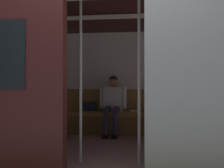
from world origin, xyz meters
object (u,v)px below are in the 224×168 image
object	(u,v)px
handbag	(90,107)
book	(133,111)
train_car	(113,53)
person_seated	(113,101)
grab_pole_door	(81,80)
grab_pole_far	(139,80)
bench_seat	(121,117)

from	to	relation	value
handbag	book	xyz separation A→B (m)	(-0.91, 0.06, -0.07)
train_car	person_seated	size ratio (longest dim) A/B	5.35
book	grab_pole_door	bearing A→B (deg)	65.79
train_car	grab_pole_far	bearing A→B (deg)	118.31
person_seated	handbag	world-z (taller)	person_seated
train_car	book	distance (m)	1.57
person_seated	bench_seat	bearing A→B (deg)	-162.69
handbag	person_seated	bearing A→B (deg)	166.01
book	person_seated	bearing A→B (deg)	2.88
bench_seat	person_seated	distance (m)	0.37
book	grab_pole_door	xyz separation A→B (m)	(0.62, 1.94, 0.58)
handbag	grab_pole_door	distance (m)	2.08
train_car	grab_pole_door	bearing A→B (deg)	67.69
train_car	book	size ratio (longest dim) A/B	29.09
train_car	person_seated	world-z (taller)	train_car
grab_pole_door	grab_pole_far	size ratio (longest dim) A/B	1.00
handbag	grab_pole_far	bearing A→B (deg)	117.49
book	grab_pole_far	bearing A→B (deg)	87.28
bench_seat	person_seated	bearing A→B (deg)	17.31
book	grab_pole_door	world-z (taller)	grab_pole_door
person_seated	book	distance (m)	0.47
bench_seat	person_seated	xyz separation A→B (m)	(0.17, 0.05, 0.33)
train_car	grab_pole_far	distance (m)	1.00
person_seated	book	xyz separation A→B (m)	(-0.42, -0.07, -0.20)
train_car	bench_seat	world-z (taller)	train_car
train_car	book	bearing A→B (deg)	-104.57
handbag	grab_pole_door	bearing A→B (deg)	98.18
grab_pole_far	bench_seat	bearing A→B (deg)	-78.96
grab_pole_door	train_car	bearing A→B (deg)	-112.31
handbag	grab_pole_far	xyz separation A→B (m)	(-1.04, 1.99, 0.51)
bench_seat	grab_pole_far	distance (m)	2.08
person_seated	book	bearing A→B (deg)	-170.72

